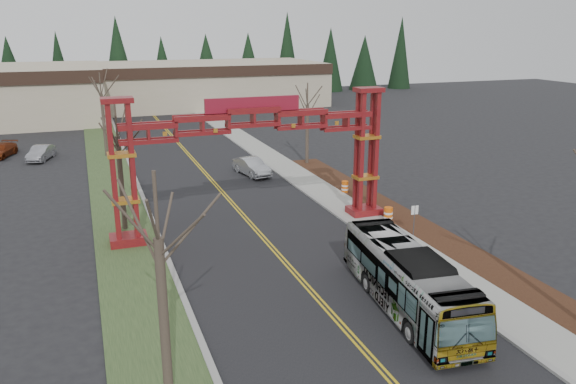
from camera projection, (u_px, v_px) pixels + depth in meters
name	position (u px, v px, depth m)	size (l,w,h in m)	color
road	(228.00, 199.00, 43.10)	(12.00, 110.00, 0.02)	black
lane_line_left	(227.00, 199.00, 43.06)	(0.12, 100.00, 0.01)	gold
lane_line_right	(230.00, 199.00, 43.14)	(0.12, 100.00, 0.01)	gold
curb_right	(303.00, 191.00, 45.11)	(0.30, 110.00, 0.15)	gray
sidewalk_right	(319.00, 189.00, 45.59)	(2.60, 110.00, 0.14)	gray
landscape_strip	(461.00, 251.00, 32.94)	(2.60, 50.00, 0.12)	black
grass_median	(121.00, 210.00, 40.45)	(4.00, 110.00, 0.08)	#2B4020
curb_left	(147.00, 207.00, 41.05)	(0.30, 110.00, 0.15)	gray
gateway_arch	(253.00, 139.00, 35.11)	(18.20, 1.60, 8.90)	#5B0C17
retail_building_east	(205.00, 84.00, 94.91)	(38.00, 20.30, 7.00)	tan
conifer_treeline	(137.00, 63.00, 101.71)	(116.10, 5.60, 13.00)	black
transit_bus	(407.00, 280.00, 25.95)	(2.49, 10.63, 2.96)	#96989D
silver_sedan	(252.00, 167.00, 49.93)	(1.63, 4.68, 1.54)	#A5A8AD
parked_car_mid_a	(1.00, 150.00, 56.93)	(1.92, 4.73, 1.37)	maroon
parked_car_far_a	(41.00, 153.00, 55.56)	(1.54, 4.41, 1.45)	gray
bare_tree_median_near	(158.00, 240.00, 17.84)	(3.38, 3.38, 8.49)	#382D26
bare_tree_median_mid	(117.00, 137.00, 34.95)	(3.31, 3.31, 8.36)	#382D26
bare_tree_median_far	(101.00, 94.00, 55.64)	(3.14, 3.14, 8.43)	#382D26
bare_tree_right_far	(307.00, 105.00, 52.62)	(3.12, 3.12, 7.74)	#382D26
street_sign	(414.00, 215.00, 34.97)	(0.47, 0.07, 2.06)	#3F3F44
barrel_south	(388.00, 215.00, 37.75)	(0.59, 0.59, 1.10)	#DB580C
barrel_mid	(370.00, 197.00, 41.86)	(0.54, 0.54, 0.99)	#DB580C
barrel_north	(345.00, 187.00, 44.50)	(0.54, 0.54, 1.01)	#DB580C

